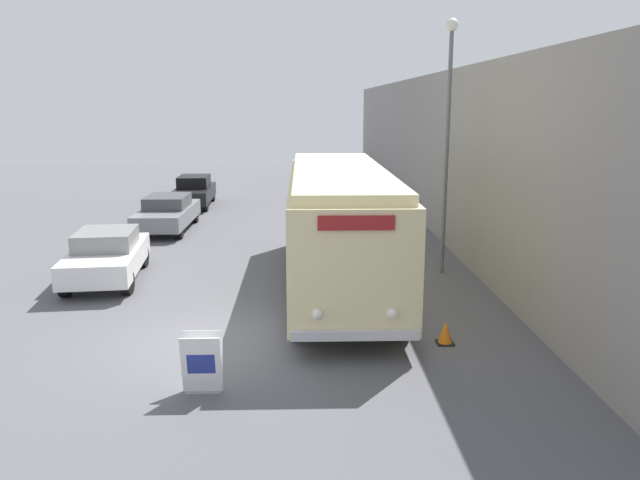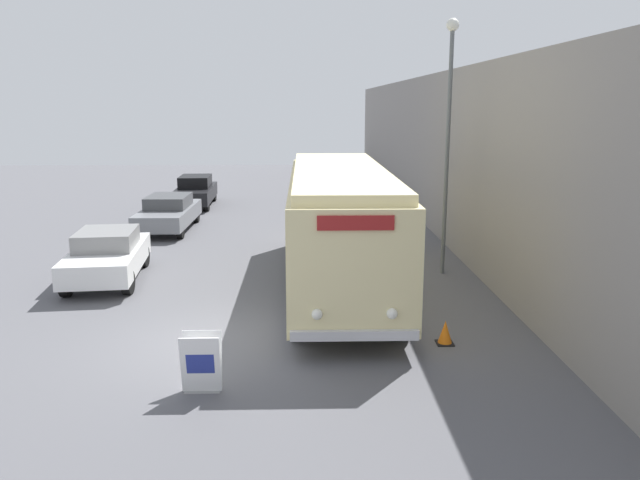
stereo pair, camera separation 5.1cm
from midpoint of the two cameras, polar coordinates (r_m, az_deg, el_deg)
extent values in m
plane|color=#56565B|center=(13.80, -10.19, -9.10)|extent=(80.00, 80.00, 0.00)
cube|color=gray|center=(23.39, 11.50, 7.40)|extent=(0.30, 60.00, 6.18)
cylinder|color=black|center=(13.66, -2.33, -7.03)|extent=(0.28, 0.94, 0.94)
cylinder|color=black|center=(13.83, 7.43, -6.88)|extent=(0.28, 0.94, 0.94)
cylinder|color=black|center=(21.35, -2.11, 0.07)|extent=(0.28, 0.94, 0.94)
cylinder|color=black|center=(21.46, 4.12, 0.11)|extent=(0.28, 0.94, 0.94)
cube|color=beige|center=(17.21, 1.65, 1.50)|extent=(2.65, 10.77, 2.59)
cube|color=#F8E8A7|center=(17.00, 1.68, 6.19)|extent=(2.44, 10.34, 0.24)
cube|color=silver|center=(12.29, 3.09, -8.70)|extent=(2.52, 0.12, 0.20)
sphere|color=white|center=(12.13, -0.35, -6.80)|extent=(0.22, 0.22, 0.22)
sphere|color=white|center=(12.25, 6.53, -6.69)|extent=(0.22, 0.22, 0.22)
cube|color=maroon|center=(11.72, 3.20, 1.57)|extent=(1.46, 0.06, 0.28)
cube|color=gray|center=(11.59, -10.75, -13.40)|extent=(0.63, 0.23, 0.01)
cube|color=white|center=(11.29, -10.94, -11.18)|extent=(0.70, 0.21, 1.08)
cube|color=white|center=(11.46, -10.79, -10.80)|extent=(0.70, 0.21, 1.08)
cube|color=navy|center=(11.26, -10.96, -11.08)|extent=(0.49, 0.07, 0.38)
cylinder|color=#595E60|center=(18.65, 11.41, 7.55)|extent=(0.12, 0.12, 7.05)
sphere|color=silver|center=(18.72, 11.91, 18.70)|extent=(0.36, 0.36, 0.36)
cylinder|color=black|center=(17.83, -22.33, -3.81)|extent=(0.22, 0.66, 0.66)
cylinder|color=black|center=(17.48, -17.28, -3.73)|extent=(0.22, 0.66, 0.66)
cylinder|color=black|center=(20.57, -20.33, -1.58)|extent=(0.22, 0.66, 0.66)
cylinder|color=black|center=(20.27, -15.94, -1.48)|extent=(0.22, 0.66, 0.66)
cube|color=silver|center=(18.94, -18.99, -1.65)|extent=(2.28, 4.48, 0.63)
cube|color=gray|center=(18.92, -19.05, 0.08)|extent=(1.76, 2.09, 0.50)
cylinder|color=black|center=(24.54, -16.45, 0.80)|extent=(0.22, 0.62, 0.62)
cylinder|color=black|center=(24.16, -12.80, 0.83)|extent=(0.22, 0.62, 0.62)
cylinder|color=black|center=(27.74, -14.65, 2.19)|extent=(0.22, 0.62, 0.62)
cylinder|color=black|center=(27.41, -11.41, 2.23)|extent=(0.22, 0.62, 0.62)
cube|color=slate|center=(25.89, -13.83, 2.22)|extent=(1.90, 4.78, 0.61)
cube|color=#3F4043|center=(25.92, -13.83, 3.45)|extent=(1.60, 2.16, 0.48)
cylinder|color=black|center=(30.36, -13.20, 3.12)|extent=(0.22, 0.63, 0.63)
cylinder|color=black|center=(30.15, -10.49, 3.17)|extent=(0.22, 0.63, 0.63)
cylinder|color=black|center=(33.48, -12.32, 3.99)|extent=(0.22, 0.63, 0.63)
cylinder|color=black|center=(33.29, -9.86, 4.05)|extent=(0.22, 0.63, 0.63)
cube|color=black|center=(31.76, -11.48, 4.18)|extent=(1.86, 4.65, 0.64)
cube|color=black|center=(31.80, -11.50, 5.27)|extent=(1.52, 2.12, 0.55)
cube|color=black|center=(13.72, 11.24, -9.21)|extent=(0.36, 0.36, 0.03)
cone|color=orange|center=(13.63, 11.29, -8.21)|extent=(0.30, 0.30, 0.48)
camera|label=1|loc=(0.03, -90.10, -0.02)|focal=35.00mm
camera|label=2|loc=(0.03, 89.90, 0.02)|focal=35.00mm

